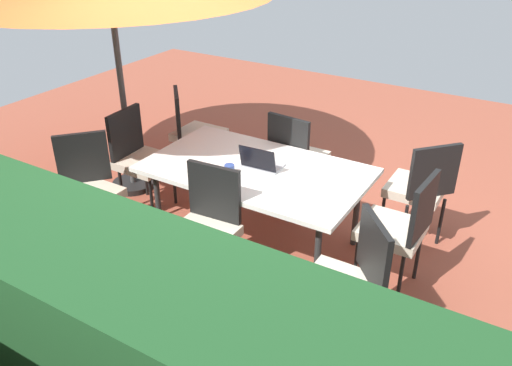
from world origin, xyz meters
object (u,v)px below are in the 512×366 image
object	(u,v)px
chair_west	(400,226)
cup	(229,169)
laptop	(261,163)
chair_northwest	(349,280)
dining_table	(256,173)
chair_north	(205,225)
chair_east	(140,155)
chair_southeast	(193,130)
chair_south	(296,155)
chair_southwest	(421,185)
chair_northeast	(87,186)

from	to	relation	value
chair_west	cup	size ratio (longest dim) A/B	11.75
laptop	cup	size ratio (longest dim) A/B	4.00
chair_northwest	cup	xyz separation A→B (m)	(1.29, -0.56, 0.21)
cup	chair_west	bearing A→B (deg)	-170.40
dining_table	chair_north	xyz separation A→B (m)	(0.01, 0.72, -0.12)
chair_east	chair_west	world-z (taller)	same
chair_southeast	chair_south	size ratio (longest dim) A/B	1.00
chair_northwest	chair_east	size ratio (longest dim) A/B	1.00
chair_southwest	chair_west	distance (m)	0.70
chair_southeast	laptop	distance (m)	1.45
chair_north	chair_southeast	bearing A→B (deg)	125.81
chair_north	chair_east	bearing A→B (deg)	147.87
chair_north	chair_southwest	bearing A→B (deg)	45.93
chair_southeast	cup	bearing A→B (deg)	-171.43
chair_southeast	chair_northwest	xyz separation A→B (m)	(-2.37, 1.49, 0.00)
chair_northwest	chair_north	distance (m)	1.17
dining_table	chair_east	world-z (taller)	chair_east
dining_table	chair_northeast	size ratio (longest dim) A/B	1.88
laptop	chair_east	bearing A→B (deg)	-0.41
chair_east	chair_northeast	size ratio (longest dim) A/B	1.00
chair_southwest	laptop	world-z (taller)	chair_southwest
chair_southeast	chair_northeast	world-z (taller)	same
chair_northeast	chair_north	size ratio (longest dim) A/B	1.00
chair_southeast	cup	xyz separation A→B (m)	(-1.08, 0.92, 0.21)
chair_southeast	chair_east	size ratio (longest dim) A/B	1.00
chair_southwest	chair_west	world-z (taller)	same
chair_northwest	chair_south	distance (m)	1.88
dining_table	chair_southeast	xyz separation A→B (m)	(1.21, -0.72, -0.12)
chair_east	chair_south	size ratio (longest dim) A/B	1.00
chair_northeast	laptop	xyz separation A→B (m)	(-1.26, -0.77, 0.22)
chair_southwest	laptop	bearing A→B (deg)	-16.29
chair_south	chair_north	xyz separation A→B (m)	(0.02, 1.44, 0.00)
chair_south	cup	size ratio (longest dim) A/B	11.75
chair_northwest	chair_east	world-z (taller)	same
chair_southeast	chair_east	xyz separation A→B (m)	(0.05, 0.77, 0.00)
chair_east	laptop	distance (m)	1.32
chair_northwest	cup	distance (m)	1.42
chair_east	chair_north	bearing A→B (deg)	-120.97
dining_table	chair_southeast	distance (m)	1.41
dining_table	chair_north	bearing A→B (deg)	88.99
chair_southwest	chair_northeast	xyz separation A→B (m)	(2.42, 1.48, 0.00)
chair_northwest	cup	bearing A→B (deg)	-154.48
laptop	cup	xyz separation A→B (m)	(0.17, 0.22, -0.01)
chair_northwest	laptop	bearing A→B (deg)	-165.97
chair_north	chair_west	xyz separation A→B (m)	(-1.26, -0.74, 0.00)
chair_northwest	chair_east	distance (m)	2.52
chair_north	chair_northeast	bearing A→B (deg)	177.66
chair_north	chair_west	distance (m)	1.46
dining_table	chair_west	world-z (taller)	chair_west
dining_table	chair_north	distance (m)	0.73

